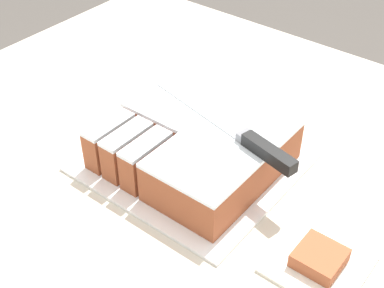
# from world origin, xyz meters

# --- Properties ---
(cake_board) EXTENTS (0.35, 0.33, 0.01)m
(cake_board) POSITION_xyz_m (-0.06, -0.01, 0.89)
(cake_board) COLOR white
(cake_board) RESTS_ON countertop
(cake) EXTENTS (0.29, 0.27, 0.08)m
(cake) POSITION_xyz_m (-0.06, -0.01, 0.93)
(cake) COLOR #994C2D
(cake) RESTS_ON cake_board
(knife) EXTENTS (0.34, 0.10, 0.02)m
(knife) POSITION_xyz_m (0.04, 0.01, 0.98)
(knife) COLOR silver
(knife) RESTS_ON cake
(paper_napkin) EXTENTS (0.14, 0.14, 0.01)m
(paper_napkin) POSITION_xyz_m (0.23, -0.08, 0.89)
(paper_napkin) COLOR white
(paper_napkin) RESTS_ON countertop
(brownie) EXTENTS (0.07, 0.07, 0.02)m
(brownie) POSITION_xyz_m (0.23, -0.08, 0.90)
(brownie) COLOR #994C2D
(brownie) RESTS_ON paper_napkin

